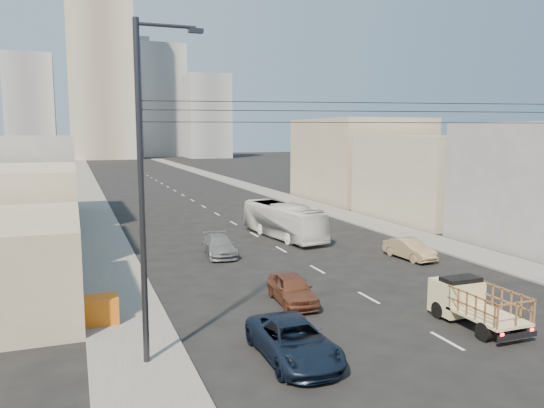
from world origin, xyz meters
TOP-DOWN VIEW (x-y plane):
  - ground at (0.00, 0.00)m, footprint 420.00×420.00m
  - sidewalk_left at (-11.75, 70.00)m, footprint 3.50×180.00m
  - sidewalk_right at (11.75, 70.00)m, footprint 3.50×180.00m
  - lane_dashes at (0.00, 53.00)m, footprint 0.15×104.00m
  - flatbed_pickup at (2.21, 3.08)m, footprint 1.95×4.41m
  - navy_pickup at (-6.41, 2.56)m, footprint 2.40×5.12m
  - city_bus at (1.75, 24.01)m, footprint 3.61×10.12m
  - sedan_brown at (-3.94, 8.56)m, footprint 2.01×4.29m
  - sedan_tan at (6.86, 14.33)m, footprint 1.75×4.12m
  - sedan_grey at (-4.62, 19.73)m, footprint 2.35×4.83m
  - streetlamp_left at (-11.39, 4.00)m, footprint 2.36×0.25m
  - overhead_wires at (0.00, 1.50)m, footprint 23.01×5.02m
  - crate_stack at (-13.00, 8.70)m, footprint 1.80×1.20m
  - bldg_right_mid at (19.50, 28.00)m, footprint 11.00×14.00m
  - bldg_right_far at (20.00, 44.00)m, footprint 12.00×16.00m
  - bldg_left_far at (-19.50, 39.00)m, footprint 12.00×16.00m
  - high_rise_tower at (-4.00, 170.00)m, footprint 20.00×20.00m
  - midrise_ne at (18.00, 185.00)m, footprint 16.00×16.00m
  - midrise_nw at (-26.00, 180.00)m, footprint 15.00×15.00m
  - midrise_back at (6.00, 200.00)m, footprint 18.00×18.00m
  - midrise_east at (30.00, 165.00)m, footprint 14.00×14.00m

SIDE VIEW (x-z plane):
  - ground at x=0.00m, z-range 0.00..0.00m
  - lane_dashes at x=0.00m, z-range 0.00..0.01m
  - sidewalk_left at x=-11.75m, z-range 0.00..0.12m
  - sidewalk_right at x=11.75m, z-range 0.00..0.12m
  - sedan_tan at x=6.86m, z-range 0.00..1.32m
  - sedan_grey at x=-4.62m, z-range 0.00..1.35m
  - crate_stack at x=-13.00m, z-range 0.12..1.26m
  - navy_pickup at x=-6.41m, z-range 0.00..1.42m
  - sedan_brown at x=-3.94m, z-range 0.00..1.42m
  - flatbed_pickup at x=2.21m, z-range 0.14..2.04m
  - city_bus at x=1.75m, z-range 0.00..2.76m
  - bldg_right_mid at x=19.50m, z-range 0.00..8.00m
  - bldg_left_far at x=-19.50m, z-range 0.00..8.00m
  - bldg_right_far at x=20.00m, z-range 0.00..10.00m
  - streetlamp_left at x=-11.39m, z-range 0.44..12.44m
  - overhead_wires at x=0.00m, z-range 8.60..9.33m
  - midrise_east at x=30.00m, z-range 0.00..28.00m
  - midrise_nw at x=-26.00m, z-range 0.00..34.00m
  - midrise_ne at x=18.00m, z-range 0.00..40.00m
  - midrise_back at x=6.00m, z-range 0.00..44.00m
  - high_rise_tower at x=-4.00m, z-range 0.00..60.00m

